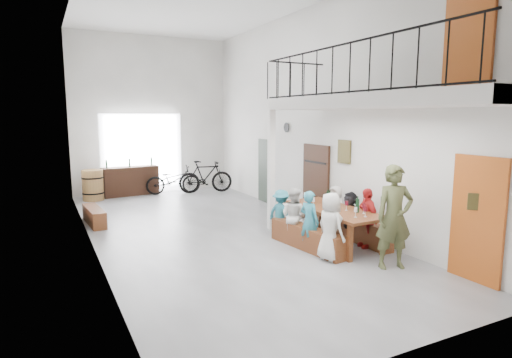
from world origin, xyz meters
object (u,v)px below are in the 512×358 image
tasting_table (333,212)px  oak_barrel (93,185)px  side_bench (94,216)px  bench_inner (307,238)px  host_standing (394,217)px  serving_counter (131,181)px  bicycle_near (173,180)px

tasting_table → oak_barrel: bearing=117.5°
side_bench → bench_inner: bearing=-48.5°
side_bench → host_standing: host_standing is taller
host_standing → tasting_table: bearing=111.3°
serving_counter → bicycle_near: bearing=-23.8°
bench_inner → bicycle_near: 7.45m
bench_inner → serving_counter: bearing=98.0°
serving_counter → host_standing: (2.85, -9.47, 0.44)m
bench_inner → host_standing: host_standing is taller
bench_inner → bicycle_near: bearing=88.4°
tasting_table → oak_barrel: size_ratio=2.44×
bench_inner → side_bench: 5.55m
serving_counter → bicycle_near: (1.39, -0.43, -0.00)m
host_standing → bicycle_near: host_standing is taller
tasting_table → bicycle_near: bearing=99.5°
oak_barrel → host_standing: 9.97m
tasting_table → bicycle_near: size_ratio=1.29×
host_standing → serving_counter: bearing=124.5°
tasting_table → bicycle_near: (-1.36, 7.40, -0.21)m
bench_inner → host_standing: 1.93m
tasting_table → bench_inner: 0.83m
bicycle_near → oak_barrel: bearing=97.7°
bench_inner → oak_barrel: bearing=107.4°
bench_inner → serving_counter: size_ratio=1.08×
bench_inner → host_standing: bearing=-71.2°
serving_counter → side_bench: bearing=-120.0°
tasting_table → oak_barrel: oak_barrel is taller
bicycle_near → tasting_table: bearing=-161.1°
oak_barrel → tasting_table: bearing=-61.6°
serving_counter → bicycle_near: 1.46m
bench_inner → side_bench: size_ratio=1.37×
serving_counter → oak_barrel: bearing=-169.1°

